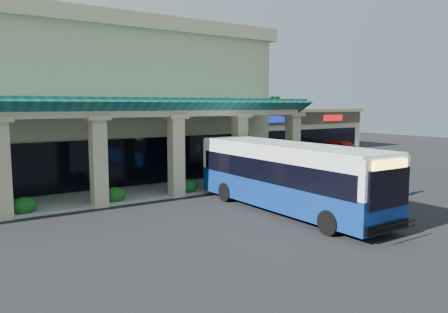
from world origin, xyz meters
TOP-DOWN VIEW (x-y plane):
  - ground at (0.00, 0.00)m, footprint 110.00×110.00m
  - main_building at (-8.00, 16.00)m, footprint 30.80×14.80m
  - arcade at (-8.00, 6.80)m, footprint 30.00×6.20m
  - strip_mall at (18.00, 24.00)m, footprint 22.50×12.50m
  - palm_0 at (8.50, 11.00)m, footprint 2.40×2.40m
  - palm_1 at (9.50, 14.00)m, footprint 2.40×2.40m
  - broadleaf_tree at (7.50, 19.00)m, footprint 2.60×2.60m
  - transit_bus at (-0.13, -1.00)m, footprint 2.93×12.15m
  - pedestrian at (7.24, -1.98)m, footprint 0.72×0.79m
  - car_silver at (10.95, 14.64)m, footprint 3.59×5.37m
  - car_white at (14.09, 14.68)m, footprint 3.59×5.23m
  - car_red at (16.56, 14.42)m, footprint 3.25×5.17m
  - car_gray at (19.17, 13.39)m, footprint 3.27×5.16m
  - car_extra at (22.41, 14.65)m, footprint 2.49×5.00m

SIDE VIEW (x-z plane):
  - ground at x=0.00m, z-range 0.00..0.00m
  - car_gray at x=19.17m, z-range 0.00..1.33m
  - car_extra at x=22.41m, z-range 0.00..1.39m
  - car_red at x=16.56m, z-range 0.00..1.40m
  - car_white at x=14.09m, z-range 0.00..1.63m
  - car_silver at x=10.95m, z-range 0.00..1.70m
  - pedestrian at x=7.24m, z-range 0.00..1.81m
  - transit_bus at x=-0.13m, z-range 0.00..3.39m
  - broadleaf_tree at x=7.50m, z-range 0.00..4.81m
  - strip_mall at x=18.00m, z-range 0.00..4.90m
  - arcade at x=-8.00m, z-range 0.00..5.70m
  - palm_1 at x=9.50m, z-range 0.00..5.80m
  - palm_0 at x=8.50m, z-range 0.00..6.60m
  - main_building at x=-8.00m, z-range 0.00..11.35m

